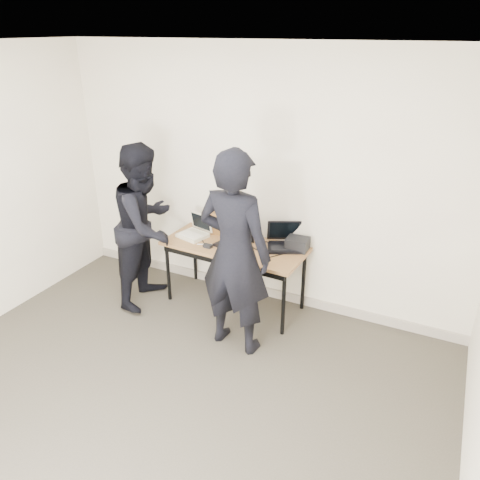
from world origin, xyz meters
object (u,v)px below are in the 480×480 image
Objects in this scene: laptop_center at (235,240)px; equipment_box at (297,244)px; desk at (234,250)px; laptop_beige at (195,232)px; person_observer at (146,225)px; laptop_right at (284,241)px; leather_satchel at (229,224)px; person_typist at (235,254)px.

equipment_box is (0.63, 0.17, 0.01)m from laptop_center.
laptop_beige reaches higher than desk.
person_observer is (-0.90, -0.28, 0.22)m from desk.
laptop_right reaches higher than desk.
desk is 0.34m from leather_satchel.
desk is at bearing -56.66° from leather_satchel.
laptop_center is at bearing 13.24° from laptop_beige.
leather_satchel reaches higher than desk.
person_typist is 1.27m from person_observer.
desk is at bearing -163.07° from equipment_box.
person_observer is (-1.39, -0.48, 0.10)m from laptop_right.
laptop_right is at bearing 176.46° from equipment_box.
laptop_beige is at bearing -171.59° from equipment_box.
person_typist reaches higher than laptop_center.
laptop_center reaches higher than equipment_box.
leather_satchel is at bearing 130.60° from desk.
equipment_box is at bearing -7.35° from leather_satchel.
person_typist is 1.09× the size of person_observer.
laptop_center is at bearing 175.25° from laptop_right.
leather_satchel is 0.21× the size of person_observer.
laptop_right is at bearing -97.84° from person_typist.
desk is 0.76m from person_typist.
laptop_right is at bearing 24.30° from laptop_beige.
laptop_right is at bearing -7.13° from leather_satchel.
laptop_beige is at bearing 164.77° from laptop_right.
laptop_beige is at bearing -165.91° from laptop_center.
person_typist reaches higher than laptop_right.
laptop_center is 0.65m from equipment_box.
desk is 0.97m from person_observer.
equipment_box is 0.13× the size of person_observer.
laptop_center is at bearing -54.31° from leather_satchel.
laptop_beige is 0.95× the size of leather_satchel.
laptop_right is 2.08× the size of equipment_box.
person_typist reaches higher than laptop_beige.
laptop_center reaches higher than desk.
person_typist is at bearing -126.95° from laptop_right.
desk is 0.50m from laptop_beige.
desk is 3.95× the size of laptop_center.
laptop_right reaches higher than laptop_center.
desk is 0.54m from laptop_right.
laptop_beige is 0.99m from laptop_right.
laptop_center is 0.52m from laptop_right.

